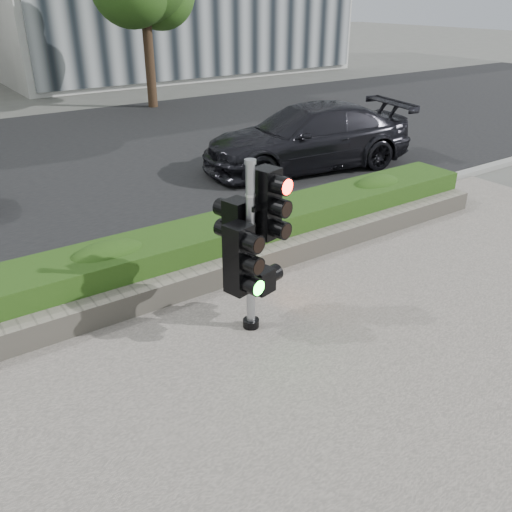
% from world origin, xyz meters
% --- Properties ---
extents(ground, '(120.00, 120.00, 0.00)m').
position_xyz_m(ground, '(0.00, 0.00, 0.00)').
color(ground, '#51514C').
rests_on(ground, ground).
extents(sidewalk, '(16.00, 11.00, 0.03)m').
position_xyz_m(sidewalk, '(0.00, -2.50, 0.01)').
color(sidewalk, '#9E9389').
rests_on(sidewalk, ground).
extents(road, '(60.00, 13.00, 0.02)m').
position_xyz_m(road, '(0.00, 10.00, 0.01)').
color(road, black).
rests_on(road, ground).
extents(curb, '(60.00, 0.25, 0.12)m').
position_xyz_m(curb, '(0.00, 3.15, 0.06)').
color(curb, gray).
rests_on(curb, ground).
extents(stone_wall, '(12.00, 0.32, 0.34)m').
position_xyz_m(stone_wall, '(0.00, 1.90, 0.20)').
color(stone_wall, gray).
rests_on(stone_wall, sidewalk).
extents(hedge, '(12.00, 1.00, 0.68)m').
position_xyz_m(hedge, '(0.00, 2.55, 0.37)').
color(hedge, '#487223').
rests_on(hedge, sidewalk).
extents(traffic_signal, '(0.82, 0.68, 2.26)m').
position_xyz_m(traffic_signal, '(-0.01, 0.70, 1.28)').
color(traffic_signal, black).
rests_on(traffic_signal, sidewalk).
extents(car_dark, '(5.60, 3.09, 1.54)m').
position_xyz_m(car_dark, '(5.20, 5.87, 0.79)').
color(car_dark, black).
rests_on(car_dark, road).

